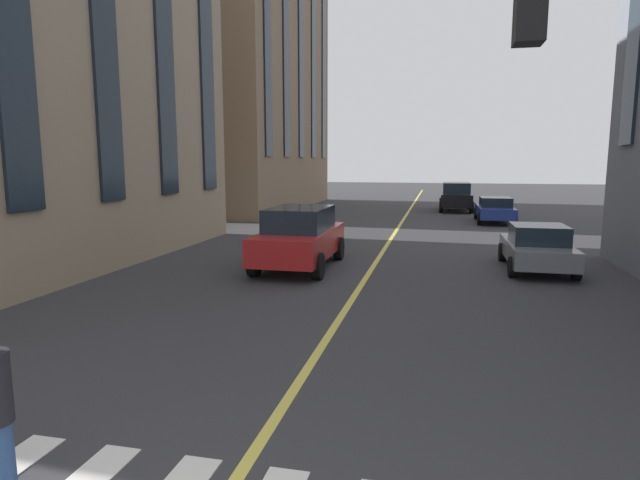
# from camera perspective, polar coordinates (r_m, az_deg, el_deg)

# --- Properties ---
(lane_centre_line) EXTENTS (80.00, 0.16, 0.01)m
(lane_centre_line) POSITION_cam_1_polar(r_m,az_deg,el_deg) (22.07, 7.58, -0.07)
(lane_centre_line) COLOR #D8C64C
(lane_centre_line) RESTS_ON ground_plane
(car_black_oncoming) EXTENTS (4.70, 2.14, 1.88)m
(car_black_oncoming) POSITION_cam_1_polar(r_m,az_deg,el_deg) (36.13, 14.54, 4.61)
(car_black_oncoming) COLOR black
(car_black_oncoming) RESTS_ON ground_plane
(car_blue_far) EXTENTS (4.40, 1.95, 1.37)m
(car_blue_far) POSITION_cam_1_polar(r_m,az_deg,el_deg) (29.92, 18.45, 3.17)
(car_blue_far) COLOR navy
(car_blue_far) RESTS_ON ground_plane
(car_grey_parked_a) EXTENTS (3.90, 1.89, 1.40)m
(car_grey_parked_a) POSITION_cam_1_polar(r_m,az_deg,el_deg) (17.21, 22.49, -0.74)
(car_grey_parked_a) COLOR slate
(car_grey_parked_a) RESTS_ON ground_plane
(car_red_trailing) EXTENTS (4.70, 2.14, 1.88)m
(car_red_trailing) POSITION_cam_1_polar(r_m,az_deg,el_deg) (16.28, -2.22, 0.37)
(car_red_trailing) COLOR #B21E1E
(car_red_trailing) RESTS_ON ground_plane
(building_left_near) EXTENTS (17.75, 9.90, 25.31)m
(building_left_near) POSITION_cam_1_polar(r_m,az_deg,el_deg) (39.44, -9.62, 22.19)
(building_left_near) COLOR #846B51
(building_left_near) RESTS_ON ground_plane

